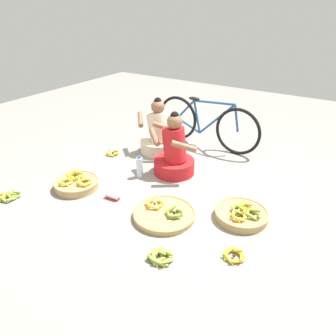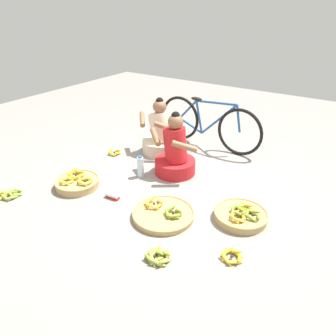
{
  "view_description": "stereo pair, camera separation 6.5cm",
  "coord_description": "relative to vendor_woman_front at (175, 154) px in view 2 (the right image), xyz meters",
  "views": [
    {
      "loc": [
        1.66,
        -2.82,
        1.99
      ],
      "look_at": [
        0.0,
        -0.2,
        0.35
      ],
      "focal_mm": 34.18,
      "sensor_mm": 36.0,
      "label": 1
    },
    {
      "loc": [
        1.72,
        -2.78,
        1.99
      ],
      "look_at": [
        0.0,
        -0.2,
        0.35
      ],
      "focal_mm": 34.18,
      "sensor_mm": 36.0,
      "label": 2
    }
  ],
  "objects": [
    {
      "name": "vendor_woman_front",
      "position": [
        0.0,
        0.0,
        0.0
      ],
      "size": [
        0.74,
        0.52,
        0.82
      ],
      "color": "red",
      "rests_on": "ground"
    },
    {
      "name": "loose_bananas_mid_right",
      "position": [
        1.25,
        -1.04,
        -0.24
      ],
      "size": [
        0.22,
        0.22,
        0.09
      ],
      "color": "yellow",
      "rests_on": "ground"
    },
    {
      "name": "packet_carton_stack",
      "position": [
        -0.26,
        -0.9,
        -0.23
      ],
      "size": [
        0.17,
        0.07,
        0.06
      ],
      "color": "red",
      "rests_on": "ground"
    },
    {
      "name": "banana_basket_mid_left",
      "position": [
        1.09,
        -0.47,
        -0.21
      ],
      "size": [
        0.55,
        0.55,
        0.15
      ],
      "color": "tan",
      "rests_on": "ground"
    },
    {
      "name": "bicycle_leaning",
      "position": [
        -0.06,
        0.99,
        0.1
      ],
      "size": [
        1.7,
        0.14,
        0.73
      ],
      "color": "black",
      "rests_on": "ground"
    },
    {
      "name": "ground_plane",
      "position": [
        0.22,
        -0.3,
        -0.26
      ],
      "size": [
        10.0,
        10.0,
        0.0
      ],
      "primitive_type": "plane",
      "color": "gray"
    },
    {
      "name": "vendor_woman_behind",
      "position": [
        -0.53,
        0.42,
        -0.0
      ],
      "size": [
        0.73,
        0.52,
        0.81
      ],
      "color": "beige",
      "rests_on": "ground"
    },
    {
      "name": "loose_bananas_front_left",
      "position": [
        -1.03,
        -0.02,
        -0.23
      ],
      "size": [
        0.18,
        0.18,
        0.09
      ],
      "color": "gold",
      "rests_on": "ground"
    },
    {
      "name": "banana_basket_back_left",
      "position": [
        -0.78,
        -0.94,
        -0.2
      ],
      "size": [
        0.52,
        0.52,
        0.17
      ],
      "color": "tan",
      "rests_on": "ground"
    },
    {
      "name": "banana_basket_near_bicycle",
      "position": [
        0.42,
        -0.87,
        -0.23
      ],
      "size": [
        0.64,
        0.64,
        0.13
      ],
      "color": "tan",
      "rests_on": "ground"
    },
    {
      "name": "loose_bananas_back_center",
      "position": [
        0.72,
        -1.41,
        -0.23
      ],
      "size": [
        0.24,
        0.23,
        0.1
      ],
      "color": "yellow",
      "rests_on": "ground"
    },
    {
      "name": "loose_bananas_front_right",
      "position": [
        -1.27,
        -1.54,
        -0.24
      ],
      "size": [
        0.27,
        0.3,
        0.09
      ],
      "color": "yellow",
      "rests_on": "ground"
    },
    {
      "name": "water_bottle",
      "position": [
        -0.3,
        -0.32,
        -0.13
      ],
      "size": [
        0.08,
        0.08,
        0.29
      ],
      "color": "silver",
      "rests_on": "ground"
    }
  ]
}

